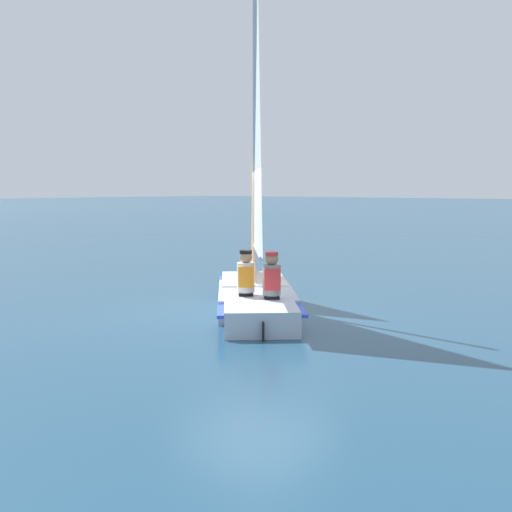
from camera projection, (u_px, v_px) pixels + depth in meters
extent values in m
plane|color=navy|center=(256.00, 311.00, 11.51)|extent=(260.00, 260.00, 0.00)
cube|color=#B2BCCC|center=(256.00, 300.00, 11.49)|extent=(2.62, 2.65, 0.40)
cube|color=#B2BCCC|center=(252.00, 286.00, 13.18)|extent=(1.22, 1.23, 0.40)
cube|color=#B2BCCC|center=(261.00, 320.00, 9.80)|extent=(1.51, 1.50, 0.40)
cube|color=blue|center=(256.00, 293.00, 11.48)|extent=(3.92, 4.02, 0.05)
cube|color=silver|center=(253.00, 279.00, 12.66)|extent=(2.24, 2.26, 0.04)
cylinder|color=#B7B7BC|center=(255.00, 140.00, 11.73)|extent=(0.08, 0.08, 5.37)
cylinder|color=#B7B7BC|center=(258.00, 251.00, 10.80)|extent=(1.63, 1.71, 0.07)
pyramid|color=white|center=(258.00, 114.00, 10.56)|extent=(1.54, 1.61, 4.48)
pyramid|color=orange|center=(253.00, 185.00, 12.63)|extent=(1.05, 1.10, 3.53)
cube|color=black|center=(263.00, 331.00, 9.25)|extent=(0.08, 0.08, 0.28)
cube|color=black|center=(246.00, 305.00, 10.84)|extent=(0.37, 0.37, 0.45)
cylinder|color=white|center=(246.00, 277.00, 10.79)|extent=(0.42, 0.42, 0.50)
cube|color=orange|center=(246.00, 276.00, 10.79)|extent=(0.42, 0.43, 0.35)
sphere|color=#A87A56|center=(246.00, 257.00, 10.76)|extent=(0.22, 0.22, 0.22)
cylinder|color=black|center=(246.00, 252.00, 10.75)|extent=(0.30, 0.30, 0.06)
cube|color=black|center=(272.00, 309.00, 10.53)|extent=(0.37, 0.37, 0.45)
cylinder|color=gray|center=(272.00, 280.00, 10.48)|extent=(0.42, 0.42, 0.50)
cube|color=red|center=(272.00, 278.00, 10.48)|extent=(0.42, 0.43, 0.35)
sphere|color=#A87A56|center=(272.00, 259.00, 10.45)|extent=(0.22, 0.22, 0.22)
cylinder|color=red|center=(272.00, 254.00, 10.44)|extent=(0.30, 0.30, 0.06)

